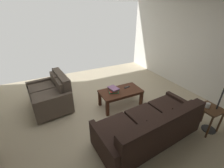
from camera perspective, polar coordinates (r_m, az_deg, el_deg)
ground_plane at (r=3.82m, az=-1.00°, el=-10.73°), size 5.57×5.96×0.01m
wall_left at (r=5.01m, az=29.73°, el=11.66°), size 0.12×5.96×2.60m
sofa_main at (r=3.00m, az=14.59°, el=-15.47°), size 2.13×1.04×0.79m
loveseat_near at (r=4.13m, az=-22.16°, el=-3.68°), size 1.01×1.32×0.86m
coffee_table at (r=3.86m, az=3.33°, el=-3.47°), size 1.07×0.57×0.45m
end_table at (r=3.65m, az=33.12°, el=-9.08°), size 0.42×0.42×0.56m
coffee_mug at (r=3.55m, az=32.80°, el=-6.92°), size 0.10×0.08×0.10m
book_stack at (r=3.77m, az=0.53°, el=-2.09°), size 0.31×0.32×0.11m
tv_remote at (r=3.98m, az=5.75°, el=-1.19°), size 0.17×0.07×0.02m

